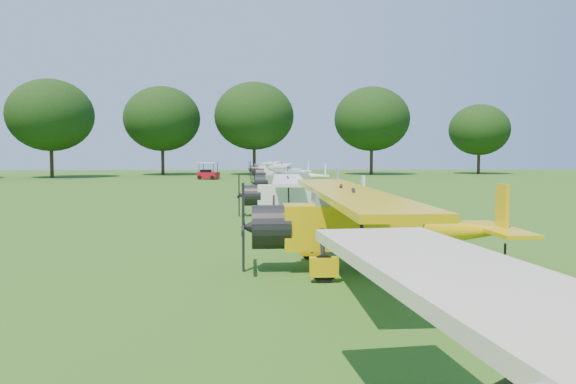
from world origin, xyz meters
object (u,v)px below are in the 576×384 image
object	(u,v)px
aircraft_3	(300,192)
golf_cart	(208,174)
aircraft_4	(294,180)
aircraft_5	(289,172)
aircraft_7	(268,168)
aircraft_6	(279,169)
aircraft_2	(371,219)

from	to	relation	value
aircraft_3	golf_cart	distance (m)	38.76
aircraft_3	aircraft_4	xyz separation A→B (m)	(0.46, 11.97, 0.01)
aircraft_5	aircraft_7	distance (m)	24.21
aircraft_6	aircraft_7	xyz separation A→B (m)	(-0.95, 11.93, -0.23)
aircraft_7	aircraft_5	bearing A→B (deg)	-77.63
aircraft_7	golf_cart	world-z (taller)	golf_cart
aircraft_2	aircraft_5	xyz separation A→B (m)	(-0.28, 36.52, -0.07)
aircraft_4	aircraft_7	world-z (taller)	aircraft_4
aircraft_3	golf_cart	bearing A→B (deg)	103.55
aircraft_5	golf_cart	distance (m)	16.35
aircraft_4	aircraft_6	distance (m)	24.31
aircraft_4	aircraft_7	size ratio (longest dim) A/B	1.12
golf_cart	aircraft_7	bearing A→B (deg)	74.70
aircraft_3	golf_cart	size ratio (longest dim) A/B	3.93
golf_cart	aircraft_3	bearing A→B (deg)	-58.80
aircraft_2	aircraft_4	world-z (taller)	aircraft_2
aircraft_2	aircraft_3	world-z (taller)	aircraft_2
aircraft_2	aircraft_7	distance (m)	60.72
aircraft_5	aircraft_7	size ratio (longest dim) A/B	1.21
aircraft_4	aircraft_7	bearing A→B (deg)	86.73
aircraft_3	aircraft_5	bearing A→B (deg)	90.13
aircraft_5	aircraft_7	world-z (taller)	aircraft_5
aircraft_5	aircraft_7	bearing A→B (deg)	99.51
aircraft_3	aircraft_5	xyz separation A→B (m)	(0.70, 24.05, 0.10)
aircraft_2	aircraft_6	xyz separation A→B (m)	(-0.80, 48.76, -0.05)
aircraft_5	aircraft_6	xyz separation A→B (m)	(-0.52, 12.24, 0.01)
aircraft_2	aircraft_6	distance (m)	48.77
aircraft_5	aircraft_6	distance (m)	12.25
aircraft_2	aircraft_4	xyz separation A→B (m)	(-0.52, 24.45, -0.16)
aircraft_4	aircraft_6	size ratio (longest dim) A/B	0.92
aircraft_4	aircraft_5	distance (m)	12.07
aircraft_4	aircraft_6	world-z (taller)	aircraft_6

